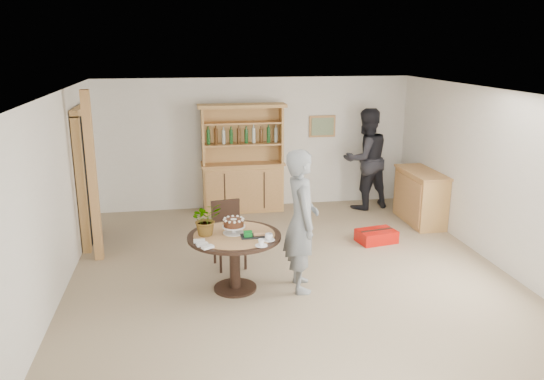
% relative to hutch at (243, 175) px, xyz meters
% --- Properties ---
extents(ground, '(7.00, 7.00, 0.00)m').
position_rel_hutch_xyz_m(ground, '(0.30, -3.24, -0.69)').
color(ground, '#9E866C').
rests_on(ground, ground).
extents(room_shell, '(6.04, 7.04, 2.52)m').
position_rel_hutch_xyz_m(room_shell, '(0.30, -3.23, 1.05)').
color(room_shell, white).
rests_on(room_shell, ground).
extents(doorway, '(0.13, 1.10, 2.18)m').
position_rel_hutch_xyz_m(doorway, '(-2.63, -1.24, 0.42)').
color(doorway, black).
rests_on(doorway, ground).
extents(pine_post, '(0.12, 0.12, 2.50)m').
position_rel_hutch_xyz_m(pine_post, '(-2.40, -2.04, 0.56)').
color(pine_post, tan).
rests_on(pine_post, ground).
extents(hutch, '(1.62, 0.54, 2.04)m').
position_rel_hutch_xyz_m(hutch, '(0.00, 0.00, 0.00)').
color(hutch, tan).
rests_on(hutch, ground).
extents(sideboard, '(0.54, 1.26, 0.94)m').
position_rel_hutch_xyz_m(sideboard, '(3.04, -1.24, -0.22)').
color(sideboard, tan).
rests_on(sideboard, ground).
extents(dining_table, '(1.20, 1.20, 0.76)m').
position_rel_hutch_xyz_m(dining_table, '(-0.50, -3.39, -0.08)').
color(dining_table, black).
rests_on(dining_table, ground).
extents(dining_chair, '(0.49, 0.49, 0.95)m').
position_rel_hutch_xyz_m(dining_chair, '(-0.52, -2.56, -0.15)').
color(dining_chair, black).
rests_on(dining_chair, ground).
extents(birthday_cake, '(0.30, 0.30, 0.20)m').
position_rel_hutch_xyz_m(birthday_cake, '(-0.50, -3.34, 0.19)').
color(birthday_cake, white).
rests_on(birthday_cake, dining_table).
extents(flower_vase, '(0.47, 0.44, 0.42)m').
position_rel_hutch_xyz_m(flower_vase, '(-0.85, -3.34, 0.28)').
color(flower_vase, '#3F7233').
rests_on(flower_vase, dining_table).
extents(gift_tray, '(0.30, 0.20, 0.08)m').
position_rel_hutch_xyz_m(gift_tray, '(-0.29, -3.51, 0.10)').
color(gift_tray, black).
rests_on(gift_tray, dining_table).
extents(coffee_cup_a, '(0.15, 0.15, 0.09)m').
position_rel_hutch_xyz_m(coffee_cup_a, '(-0.10, -3.67, 0.11)').
color(coffee_cup_a, white).
rests_on(coffee_cup_a, dining_table).
extents(coffee_cup_b, '(0.15, 0.15, 0.08)m').
position_rel_hutch_xyz_m(coffee_cup_b, '(-0.22, -3.84, 0.11)').
color(coffee_cup_b, white).
rests_on(coffee_cup_b, dining_table).
extents(napkins, '(0.24, 0.33, 0.03)m').
position_rel_hutch_xyz_m(napkins, '(-0.91, -3.70, 0.09)').
color(napkins, white).
rests_on(napkins, dining_table).
extents(teen_boy, '(0.47, 0.69, 1.85)m').
position_rel_hutch_xyz_m(teen_boy, '(0.35, -3.49, 0.24)').
color(teen_boy, slate).
rests_on(teen_boy, ground).
extents(adult_person, '(1.10, 0.95, 1.94)m').
position_rel_hutch_xyz_m(adult_person, '(2.35, -0.24, 0.28)').
color(adult_person, black).
rests_on(adult_person, ground).
extents(red_suitcase, '(0.66, 0.50, 0.21)m').
position_rel_hutch_xyz_m(red_suitcase, '(1.92, -2.07, -0.59)').
color(red_suitcase, red).
rests_on(red_suitcase, ground).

